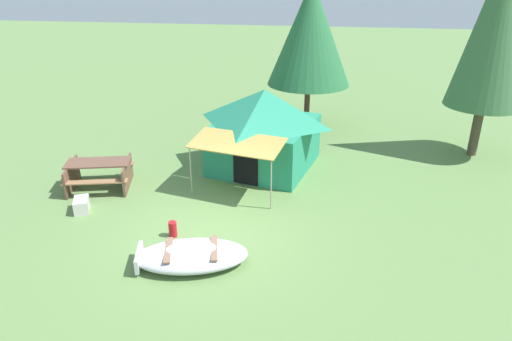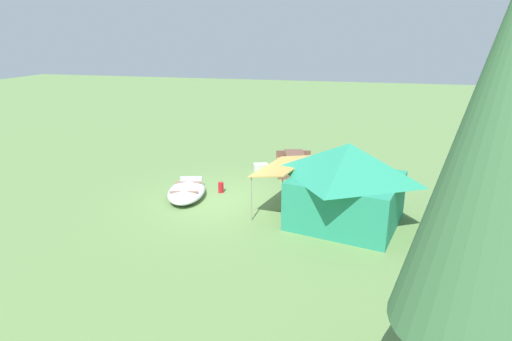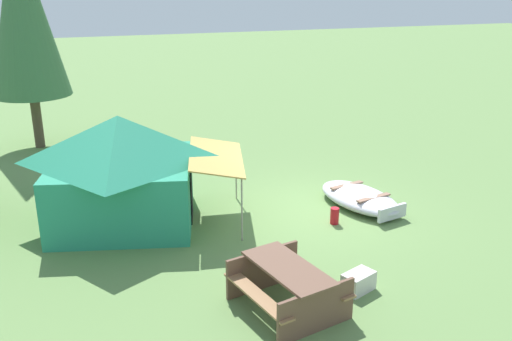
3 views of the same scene
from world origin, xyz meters
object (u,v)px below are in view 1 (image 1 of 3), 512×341
(picnic_table, at_px, (99,172))
(pine_tree_back_left, at_px, (310,33))
(pine_tree_back_right, at_px, (498,22))
(canvas_cabin_tent, at_px, (264,128))
(beached_rowboat, at_px, (191,255))
(fuel_can, at_px, (173,229))
(cooler_box, at_px, (82,205))

(picnic_table, distance_m, pine_tree_back_left, 9.04)
(picnic_table, xyz_separation_m, pine_tree_back_right, (11.16, 4.28, 3.78))
(picnic_table, bearing_deg, pine_tree_back_left, 49.78)
(canvas_cabin_tent, relative_size, pine_tree_back_right, 0.70)
(beached_rowboat, xyz_separation_m, fuel_can, (-0.74, 1.01, -0.03))
(canvas_cabin_tent, height_order, pine_tree_back_left, pine_tree_back_left)
(cooler_box, bearing_deg, picnic_table, 96.07)
(canvas_cabin_tent, bearing_deg, fuel_can, -109.16)
(picnic_table, relative_size, pine_tree_back_left, 0.38)
(picnic_table, height_order, pine_tree_back_left, pine_tree_back_left)
(beached_rowboat, relative_size, picnic_table, 1.28)
(fuel_can, bearing_deg, cooler_box, 163.27)
(beached_rowboat, relative_size, pine_tree_back_right, 0.38)
(beached_rowboat, distance_m, pine_tree_back_left, 10.45)
(fuel_can, height_order, pine_tree_back_right, pine_tree_back_right)
(canvas_cabin_tent, xyz_separation_m, pine_tree_back_right, (6.75, 2.05, 2.98))
(beached_rowboat, height_order, pine_tree_back_right, pine_tree_back_right)
(fuel_can, bearing_deg, canvas_cabin_tent, 70.84)
(picnic_table, xyz_separation_m, pine_tree_back_left, (5.50, 6.50, 3.04))
(pine_tree_back_left, bearing_deg, picnic_table, -130.22)
(picnic_table, bearing_deg, pine_tree_back_right, 20.97)
(beached_rowboat, height_order, canvas_cabin_tent, canvas_cabin_tent)
(beached_rowboat, distance_m, picnic_table, 4.84)
(canvas_cabin_tent, distance_m, cooler_box, 5.71)
(canvas_cabin_tent, relative_size, cooler_box, 8.25)
(picnic_table, bearing_deg, canvas_cabin_tent, 26.80)
(beached_rowboat, bearing_deg, fuel_can, 126.08)
(fuel_can, bearing_deg, picnic_table, 142.28)
(cooler_box, bearing_deg, canvas_cabin_tent, 40.41)
(beached_rowboat, distance_m, cooler_box, 3.91)
(picnic_table, xyz_separation_m, fuel_can, (2.87, -2.22, -0.30))
(picnic_table, bearing_deg, beached_rowboat, -41.86)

